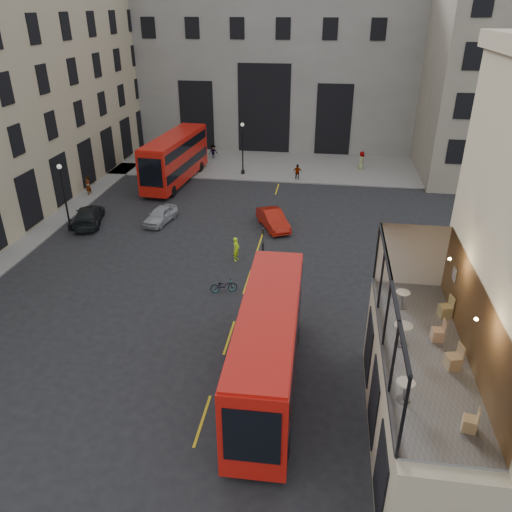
# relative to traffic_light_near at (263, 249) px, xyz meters

# --- Properties ---
(ground) EXTENTS (140.00, 140.00, 0.00)m
(ground) POSITION_rel_traffic_light_near_xyz_m (1.00, -12.00, -2.42)
(ground) COLOR black
(ground) RESTS_ON ground
(host_frontage) EXTENTS (3.00, 11.00, 4.50)m
(host_frontage) POSITION_rel_traffic_light_near_xyz_m (7.50, -12.00, -0.17)
(host_frontage) COLOR tan
(host_frontage) RESTS_ON ground
(cafe_floor) EXTENTS (3.00, 10.00, 0.10)m
(cafe_floor) POSITION_rel_traffic_light_near_xyz_m (7.50, -12.00, 2.12)
(cafe_floor) COLOR slate
(cafe_floor) RESTS_ON host_frontage
(gateway) EXTENTS (35.00, 10.60, 18.00)m
(gateway) POSITION_rel_traffic_light_near_xyz_m (-4.00, 35.99, 6.96)
(gateway) COLOR gray
(gateway) RESTS_ON ground
(building_right) EXTENTS (16.60, 18.60, 20.00)m
(building_right) POSITION_rel_traffic_light_near_xyz_m (21.00, 27.97, 7.97)
(building_right) COLOR gray
(building_right) RESTS_ON ground
(pavement_far) EXTENTS (40.00, 12.00, 0.12)m
(pavement_far) POSITION_rel_traffic_light_near_xyz_m (-5.00, 26.00, -2.36)
(pavement_far) COLOR slate
(pavement_far) RESTS_ON ground
(traffic_light_near) EXTENTS (0.16, 0.20, 3.80)m
(traffic_light_near) POSITION_rel_traffic_light_near_xyz_m (0.00, 0.00, 0.00)
(traffic_light_near) COLOR black
(traffic_light_near) RESTS_ON ground
(traffic_light_far) EXTENTS (0.16, 0.20, 3.80)m
(traffic_light_far) POSITION_rel_traffic_light_near_xyz_m (-14.00, 16.00, 0.00)
(traffic_light_far) COLOR black
(traffic_light_far) RESTS_ON ground
(street_lamp_a) EXTENTS (0.36, 0.36, 5.33)m
(street_lamp_a) POSITION_rel_traffic_light_near_xyz_m (-16.00, 6.00, -0.03)
(street_lamp_a) COLOR black
(street_lamp_a) RESTS_ON ground
(street_lamp_b) EXTENTS (0.36, 0.36, 5.33)m
(street_lamp_b) POSITION_rel_traffic_light_near_xyz_m (-5.00, 22.00, -0.03)
(street_lamp_b) COLOR black
(street_lamp_b) RESTS_ON ground
(bus_near) EXTENTS (2.71, 10.97, 4.36)m
(bus_near) POSITION_rel_traffic_light_near_xyz_m (1.50, -9.50, 0.02)
(bus_near) COLOR #B2120C
(bus_near) RESTS_ON ground
(bus_far) EXTENTS (3.63, 11.78, 4.63)m
(bus_far) POSITION_rel_traffic_light_near_xyz_m (-11.10, 18.70, 0.17)
(bus_far) COLOR red
(bus_far) RESTS_ON ground
(car_a) EXTENTS (2.20, 4.00, 1.29)m
(car_a) POSITION_rel_traffic_light_near_xyz_m (-9.48, 8.55, -1.78)
(car_a) COLOR #9EA0A5
(car_a) RESTS_ON ground
(car_b) EXTENTS (3.26, 4.51, 1.42)m
(car_b) POSITION_rel_traffic_light_near_xyz_m (-0.35, 8.81, -1.72)
(car_b) COLOR #A5160A
(car_b) RESTS_ON ground
(car_c) EXTENTS (3.28, 5.29, 1.43)m
(car_c) POSITION_rel_traffic_light_near_xyz_m (-15.12, 7.47, -1.71)
(car_c) COLOR black
(car_c) RESTS_ON ground
(bicycle) EXTENTS (1.74, 1.07, 0.86)m
(bicycle) POSITION_rel_traffic_light_near_xyz_m (-2.24, -1.39, -1.99)
(bicycle) COLOR gray
(bicycle) RESTS_ON ground
(cyclist) EXTENTS (0.55, 0.70, 1.70)m
(cyclist) POSITION_rel_traffic_light_near_xyz_m (-2.23, 2.91, -1.57)
(cyclist) COLOR #CAFF1A
(cyclist) RESTS_ON ground
(pedestrian_a) EXTENTS (0.90, 0.80, 1.53)m
(pedestrian_a) POSITION_rel_traffic_light_near_xyz_m (-15.20, 19.64, -1.66)
(pedestrian_a) COLOR gray
(pedestrian_a) RESTS_ON ground
(pedestrian_b) EXTENTS (1.25, 1.11, 1.68)m
(pedestrian_b) POSITION_rel_traffic_light_near_xyz_m (-9.29, 27.14, -1.58)
(pedestrian_b) COLOR gray
(pedestrian_b) RESTS_ON ground
(pedestrian_c) EXTENTS (0.96, 0.40, 1.63)m
(pedestrian_c) POSITION_rel_traffic_light_near_xyz_m (0.71, 21.03, -1.61)
(pedestrian_c) COLOR gray
(pedestrian_c) RESTS_ON ground
(pedestrian_d) EXTENTS (0.96, 1.13, 1.97)m
(pedestrian_d) POSITION_rel_traffic_light_near_xyz_m (7.18, 25.55, -1.44)
(pedestrian_d) COLOR gray
(pedestrian_d) RESTS_ON ground
(pedestrian_e) EXTENTS (0.54, 0.74, 1.88)m
(pedestrian_e) POSITION_rel_traffic_light_near_xyz_m (-18.00, 13.67, -1.49)
(pedestrian_e) COLOR gray
(pedestrian_e) RESTS_ON ground
(cafe_table_near) EXTENTS (0.59, 0.59, 0.74)m
(cafe_table_near) POSITION_rel_traffic_light_near_xyz_m (6.45, -14.64, 2.66)
(cafe_table_near) COLOR beige
(cafe_table_near) RESTS_ON cafe_floor
(cafe_table_mid) EXTENTS (0.68, 0.68, 0.85)m
(cafe_table_mid) POSITION_rel_traffic_light_near_xyz_m (6.71, -11.64, 2.74)
(cafe_table_mid) COLOR beige
(cafe_table_mid) RESTS_ON cafe_floor
(cafe_table_far) EXTENTS (0.59, 0.59, 0.73)m
(cafe_table_far) POSITION_rel_traffic_light_near_xyz_m (7.01, -9.04, 2.66)
(cafe_table_far) COLOR white
(cafe_table_far) RESTS_ON cafe_floor
(cafe_chair_a) EXTENTS (0.48, 0.48, 0.82)m
(cafe_chair_a) POSITION_rel_traffic_light_near_xyz_m (8.24, -15.63, 2.42)
(cafe_chair_a) COLOR tan
(cafe_chair_a) RESTS_ON cafe_floor
(cafe_chair_b) EXTENTS (0.58, 0.58, 0.95)m
(cafe_chair_b) POSITION_rel_traffic_light_near_xyz_m (8.33, -12.76, 2.46)
(cafe_chair_b) COLOR tan
(cafe_chair_b) RESTS_ON cafe_floor
(cafe_chair_c) EXTENTS (0.45, 0.45, 0.87)m
(cafe_chair_c) POSITION_rel_traffic_light_near_xyz_m (8.09, -11.17, 2.44)
(cafe_chair_c) COLOR tan
(cafe_chair_c) RESTS_ON cafe_floor
(cafe_chair_d) EXTENTS (0.55, 0.55, 0.93)m
(cafe_chair_d) POSITION_rel_traffic_light_near_xyz_m (8.67, -9.49, 2.46)
(cafe_chair_d) COLOR tan
(cafe_chair_d) RESTS_ON cafe_floor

